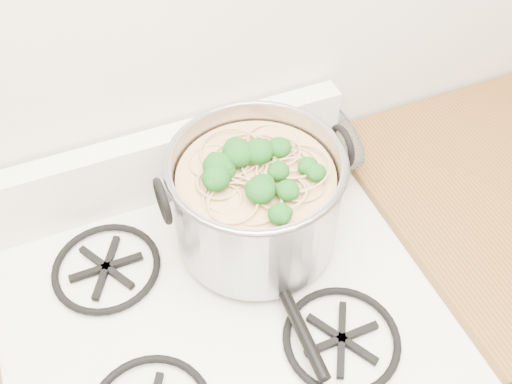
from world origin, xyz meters
name	(u,v)px	position (x,y,z in m)	size (l,w,h in m)	color
stock_pot	(256,200)	(0.12, 1.37, 1.02)	(0.35, 0.32, 0.21)	#97969F
spatula	(267,256)	(0.11, 1.31, 0.94)	(0.29, 0.31, 0.02)	black
glass_bowl	(301,154)	(0.29, 1.52, 0.94)	(0.10, 0.10, 0.02)	white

